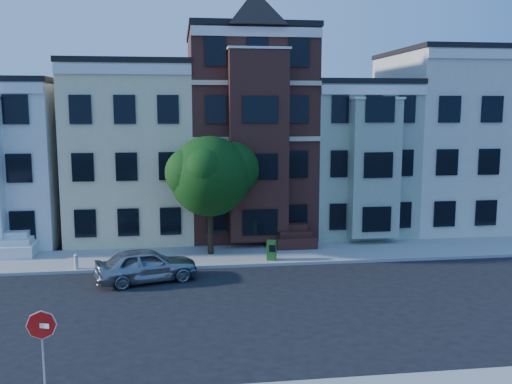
{
  "coord_description": "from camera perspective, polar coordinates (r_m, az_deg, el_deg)",
  "views": [
    {
      "loc": [
        -4.26,
        -20.68,
        7.72
      ],
      "look_at": [
        -1.08,
        2.67,
        4.2
      ],
      "focal_mm": 40.0,
      "sensor_mm": 36.0,
      "label": 1
    }
  ],
  "objects": [
    {
      "name": "ground",
      "position": [
        22.48,
        3.72,
        -11.6
      ],
      "size": [
        120.0,
        120.0,
        0.0
      ],
      "primitive_type": "plane",
      "color": "black"
    },
    {
      "name": "far_sidewalk",
      "position": [
        29.99,
        0.66,
        -6.28
      ],
      "size": [
        60.0,
        4.0,
        0.15
      ],
      "primitive_type": "cube",
      "color": "#9E9B93",
      "rests_on": "ground"
    },
    {
      "name": "house_yellow",
      "position": [
        35.39,
        -12.21,
        3.9
      ],
      "size": [
        7.0,
        9.0,
        10.0
      ],
      "primitive_type": "cube",
      "color": "beige",
      "rests_on": "ground"
    },
    {
      "name": "house_brown",
      "position": [
        35.48,
        -0.87,
        5.71
      ],
      "size": [
        7.0,
        9.0,
        12.0
      ],
      "primitive_type": "cube",
      "color": "#411C16",
      "rests_on": "ground"
    },
    {
      "name": "house_green",
      "position": [
        36.93,
        9.22,
        3.38
      ],
      "size": [
        6.0,
        9.0,
        9.0
      ],
      "primitive_type": "cube",
      "color": "#A0AF95",
      "rests_on": "ground"
    },
    {
      "name": "house_cream",
      "position": [
        39.48,
        19.05,
        4.81
      ],
      "size": [
        8.0,
        9.0,
        11.0
      ],
      "primitive_type": "cube",
      "color": "silver",
      "rests_on": "ground"
    },
    {
      "name": "street_tree",
      "position": [
        29.25,
        -4.64,
        1.03
      ],
      "size": [
        8.1,
        8.1,
        7.57
      ],
      "primitive_type": null,
      "rotation": [
        0.0,
        0.0,
        0.29
      ],
      "color": "#164612",
      "rests_on": "far_sidewalk"
    },
    {
      "name": "parked_car",
      "position": [
        26.03,
        -10.91,
        -7.16
      ],
      "size": [
        4.8,
        2.91,
        1.53
      ],
      "primitive_type": "imported",
      "rotation": [
        0.0,
        0.0,
        1.84
      ],
      "color": "#9A9DA3",
      "rests_on": "ground"
    },
    {
      "name": "newspaper_box",
      "position": [
        28.58,
        1.56,
        -5.84
      ],
      "size": [
        0.54,
        0.51,
        0.99
      ],
      "primitive_type": "cube",
      "rotation": [
        0.0,
        0.0,
        -0.3
      ],
      "color": "#215C1F",
      "rests_on": "far_sidewalk"
    },
    {
      "name": "fire_hydrant",
      "position": [
        28.37,
        -17.53,
        -6.78
      ],
      "size": [
        0.24,
        0.24,
        0.58
      ],
      "primitive_type": "cylinder",
      "rotation": [
        0.0,
        0.0,
        -0.2
      ],
      "color": "beige",
      "rests_on": "far_sidewalk"
    },
    {
      "name": "stop_sign",
      "position": [
        16.04,
        -20.52,
        -14.68
      ],
      "size": [
        0.76,
        0.36,
        2.8
      ],
      "primitive_type": null,
      "rotation": [
        0.0,
        0.0,
        -0.35
      ],
      "color": "#BF0E0A",
      "rests_on": "near_sidewalk"
    }
  ]
}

